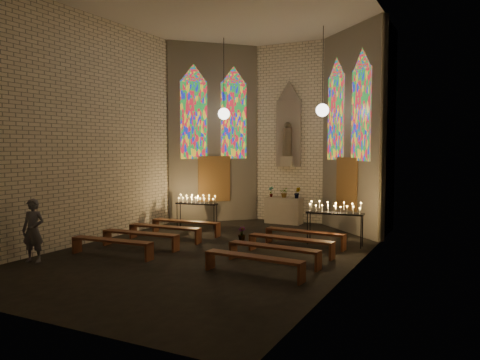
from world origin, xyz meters
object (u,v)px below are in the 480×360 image
votive_stand_left (197,201)px  votive_stand_right (335,210)px  visitor (33,230)px  altar (284,210)px  aisle_flower_pot (242,234)px

votive_stand_left → votive_stand_right: (5.35, -0.78, 0.09)m
votive_stand_left → visitor: visitor is taller
votive_stand_right → visitor: visitor is taller
altar → votive_stand_right: (2.87, -3.15, 0.57)m
altar → votive_stand_left: (-2.48, -2.37, 0.47)m
visitor → votive_stand_right: bearing=25.1°
visitor → altar: bearing=52.4°
aisle_flower_pot → votive_stand_left: size_ratio=0.27×
altar → visitor: (-3.50, -8.62, 0.32)m
altar → votive_stand_left: votive_stand_left is taller
altar → aisle_flower_pot: 3.73m
votive_stand_left → votive_stand_right: size_ratio=0.92×
altar → votive_stand_right: bearing=-47.7°
votive_stand_left → altar: bearing=34.4°
aisle_flower_pot → altar: bearing=90.5°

